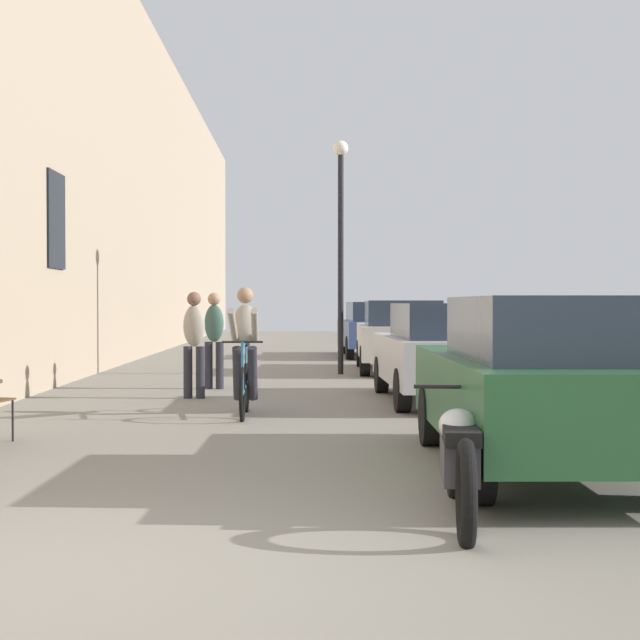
# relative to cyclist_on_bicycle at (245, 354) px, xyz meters

# --- Properties ---
(ground_plane) EXTENTS (88.00, 88.00, 0.00)m
(ground_plane) POSITION_rel_cyclist_on_bicycle_xyz_m (-0.38, -7.28, -0.81)
(ground_plane) COLOR gray
(building_facade_left) EXTENTS (0.54, 68.00, 9.63)m
(building_facade_left) POSITION_rel_cyclist_on_bicycle_xyz_m (-3.83, 6.72, 4.00)
(building_facade_left) COLOR tan
(building_facade_left) RESTS_ON ground_plane
(cyclist_on_bicycle) EXTENTS (0.52, 1.76, 1.74)m
(cyclist_on_bicycle) POSITION_rel_cyclist_on_bicycle_xyz_m (0.00, 0.00, 0.00)
(cyclist_on_bicycle) COLOR black
(cyclist_on_bicycle) RESTS_ON ground_plane
(pedestrian_near) EXTENTS (0.37, 0.28, 1.67)m
(pedestrian_near) POSITION_rel_cyclist_on_bicycle_xyz_m (-0.93, 2.16, 0.13)
(pedestrian_near) COLOR #26262D
(pedestrian_near) RESTS_ON ground_plane
(pedestrian_mid) EXTENTS (0.38, 0.30, 1.68)m
(pedestrian_mid) POSITION_rel_cyclist_on_bicycle_xyz_m (-0.76, 3.77, 0.13)
(pedestrian_mid) COLOR #26262D
(pedestrian_mid) RESTS_ON ground_plane
(street_lamp) EXTENTS (0.32, 0.32, 4.90)m
(street_lamp) POSITION_rel_cyclist_on_bicycle_xyz_m (1.58, 7.07, 2.30)
(street_lamp) COLOR black
(street_lamp) RESTS_ON ground_plane
(parked_car_nearest) EXTENTS (1.91, 4.39, 1.55)m
(parked_car_nearest) POSITION_rel_cyclist_on_bicycle_xyz_m (2.90, -4.30, -0.01)
(parked_car_nearest) COLOR #23512D
(parked_car_nearest) RESTS_ON ground_plane
(parked_car_second) EXTENTS (1.84, 4.22, 1.49)m
(parked_car_second) POSITION_rel_cyclist_on_bicycle_xyz_m (2.91, 1.52, -0.04)
(parked_car_second) COLOR #B7B7BC
(parked_car_second) RESTS_ON ground_plane
(parked_car_third) EXTENTS (1.97, 4.42, 1.55)m
(parked_car_third) POSITION_rel_cyclist_on_bicycle_xyz_m (2.92, 7.82, -0.01)
(parked_car_third) COLOR beige
(parked_car_third) RESTS_ON ground_plane
(parked_car_fourth) EXTENTS (1.92, 4.35, 1.53)m
(parked_car_fourth) POSITION_rel_cyclist_on_bicycle_xyz_m (2.80, 13.50, -0.02)
(parked_car_fourth) COLOR #384C84
(parked_car_fourth) RESTS_ON ground_plane
(parked_motorcycle) EXTENTS (0.62, 2.14, 0.92)m
(parked_motorcycle) POSITION_rel_cyclist_on_bicycle_xyz_m (1.86, -5.96, -0.41)
(parked_motorcycle) COLOR black
(parked_motorcycle) RESTS_ON ground_plane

